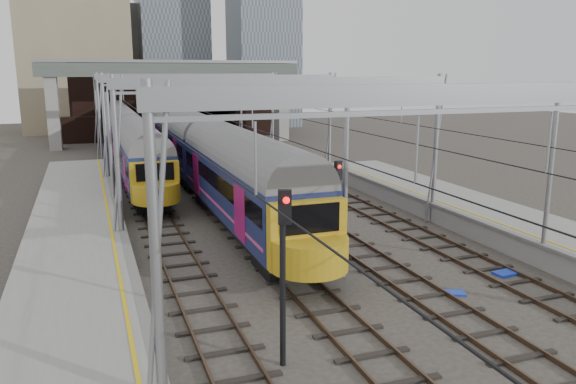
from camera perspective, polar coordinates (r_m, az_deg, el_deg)
name	(u,v)px	position (r m, az deg, el deg)	size (l,w,h in m)	color
ground	(366,294)	(21.40, 7.97, -10.27)	(160.00, 160.00, 0.00)	#38332D
platform_left	(74,292)	(21.35, -20.88, -9.45)	(4.32, 55.00, 1.12)	gray
tracks	(253,205)	(34.72, -3.56, -1.32)	(14.40, 80.00, 0.22)	#4C3828
overhead_line	(226,94)	(40.06, -6.32, 9.92)	(16.80, 80.00, 8.00)	gray
retaining_wall	(179,102)	(70.29, -11.06, 8.92)	(28.00, 2.75, 9.00)	black
overbridge	(173,79)	(64.12, -11.59, 11.22)	(28.00, 3.00, 9.25)	gray
city_skyline	(164,9)	(89.19, -12.47, 17.74)	(37.50, 27.50, 60.00)	tan
train_main	(169,129)	(54.67, -11.99, 6.23)	(3.10, 71.48, 5.22)	black
train_second	(125,132)	(55.36, -16.26, 5.88)	(2.77, 48.01, 4.77)	black
signal_near_left	(283,258)	(15.24, -0.47, -6.72)	(0.40, 0.48, 5.11)	black
signal_near_centre	(336,199)	(23.71, 4.95, -0.68)	(0.36, 0.45, 4.50)	black
equip_cover_a	(455,293)	(22.12, 16.62, -9.80)	(0.73, 0.52, 0.09)	#1A38C8
equip_cover_b	(266,240)	(27.49, -2.26, -4.89)	(0.97, 0.69, 0.11)	#1A38C8
equip_cover_c	(505,273)	(24.76, 21.17, -7.71)	(0.90, 0.63, 0.11)	#1A38C8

